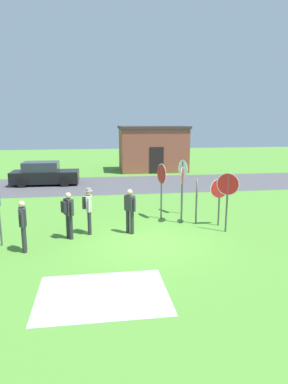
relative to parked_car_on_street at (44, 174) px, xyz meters
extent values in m
plane|color=#518E33|center=(4.96, -11.89, -0.69)|extent=(80.00, 80.00, 0.00)
cube|color=#4C4C51|center=(4.96, -0.69, -0.68)|extent=(60.00, 6.40, 0.01)
cube|color=#ADAAA3|center=(3.38, -15.27, -0.69)|extent=(3.20, 2.40, 0.01)
cube|color=brown|center=(8.16, 5.34, 1.06)|extent=(5.41, 3.51, 3.50)
cube|color=#383333|center=(8.16, 5.34, 2.91)|extent=(5.61, 3.71, 0.20)
cube|color=black|center=(8.16, 3.57, 0.36)|extent=(1.10, 0.08, 2.10)
cube|color=black|center=(0.06, 0.00, -0.16)|extent=(4.34, 1.90, 0.76)
cube|color=#2D333D|center=(-0.19, 0.00, 0.52)|extent=(2.27, 1.58, 0.60)
cylinder|color=black|center=(1.41, 0.87, -0.37)|extent=(0.64, 0.23, 0.64)
cylinder|color=black|center=(1.37, -0.93, -0.37)|extent=(0.64, 0.23, 0.64)
cylinder|color=black|center=(-1.25, 0.93, -0.37)|extent=(0.64, 0.23, 0.64)
cylinder|color=black|center=(-1.29, -0.87, -0.37)|extent=(0.64, 0.23, 0.64)
cylinder|color=#474C4C|center=(7.35, -9.89, 0.22)|extent=(0.09, 0.09, 1.81)
cylinder|color=white|center=(7.35, -9.89, 0.86)|extent=(0.19, 0.59, 0.62)
cylinder|color=red|center=(7.36, -9.89, 0.86)|extent=(0.18, 0.55, 0.57)
cylinder|color=#474C4C|center=(6.77, -9.72, 0.45)|extent=(0.09, 0.09, 2.28)
cylinder|color=white|center=(6.77, -9.72, 1.30)|extent=(0.28, 0.65, 0.70)
cylinder|color=red|center=(6.78, -9.73, 1.30)|extent=(0.26, 0.60, 0.64)
cylinder|color=#474C4C|center=(7.17, -8.30, 0.51)|extent=(0.09, 0.09, 2.39)
cylinder|color=white|center=(7.17, -8.30, 1.36)|extent=(0.23, 0.79, 0.81)
cylinder|color=red|center=(7.18, -8.29, 1.36)|extent=(0.22, 0.73, 0.75)
cylinder|color=#474C4C|center=(8.17, -10.27, 0.25)|extent=(0.08, 0.08, 1.87)
cylinder|color=white|center=(8.17, -10.27, 0.85)|extent=(0.80, 0.09, 0.81)
cylinder|color=red|center=(8.17, -10.28, 0.85)|extent=(0.75, 0.08, 0.75)
cylinder|color=#474C4C|center=(6.08, -8.94, 0.47)|extent=(0.08, 0.08, 2.32)
cylinder|color=white|center=(6.08, -8.94, 1.26)|extent=(0.22, 0.86, 0.88)
cylinder|color=red|center=(6.07, -8.95, 1.26)|extent=(0.20, 0.80, 0.82)
cylinder|color=#474C4C|center=(8.18, -11.05, 0.41)|extent=(0.12, 0.13, 2.20)
cylinder|color=white|center=(8.18, -11.05, 1.16)|extent=(0.71, 0.51, 0.85)
cylinder|color=red|center=(8.17, -11.06, 1.16)|extent=(0.66, 0.48, 0.79)
cylinder|color=#2D2D33|center=(0.94, -11.96, -0.25)|extent=(0.14, 0.14, 0.88)
cylinder|color=#2D2D33|center=(0.98, -12.18, -0.25)|extent=(0.14, 0.14, 0.88)
cube|color=#333338|center=(0.96, -12.07, 0.48)|extent=(0.27, 0.39, 0.58)
cylinder|color=#333338|center=(0.93, -11.83, 0.46)|extent=(0.09, 0.09, 0.52)
cylinder|color=#333338|center=(1.00, -12.30, 0.46)|extent=(0.09, 0.09, 0.52)
sphere|color=beige|center=(0.96, -12.07, 0.90)|extent=(0.21, 0.21, 0.21)
cylinder|color=#2D2D33|center=(2.27, -10.90, -0.25)|extent=(0.14, 0.14, 0.88)
cylinder|color=#2D2D33|center=(2.38, -11.09, -0.25)|extent=(0.14, 0.14, 0.88)
cube|color=#333338|center=(2.33, -10.99, 0.48)|extent=(0.38, 0.42, 0.58)
cylinder|color=#333338|center=(2.20, -10.79, 0.46)|extent=(0.09, 0.09, 0.52)
cylinder|color=#333338|center=(2.45, -11.20, 0.46)|extent=(0.09, 0.09, 0.52)
sphere|color=beige|center=(2.33, -10.99, 0.90)|extent=(0.21, 0.21, 0.21)
cube|color=#232328|center=(2.18, -11.08, 0.50)|extent=(0.25, 0.29, 0.40)
cylinder|color=#2D2D33|center=(3.03, -10.45, -0.25)|extent=(0.14, 0.14, 0.88)
cylinder|color=#2D2D33|center=(3.03, -10.67, -0.25)|extent=(0.14, 0.14, 0.88)
cube|color=beige|center=(3.03, -10.56, 0.48)|extent=(0.23, 0.37, 0.58)
cylinder|color=beige|center=(3.02, -10.32, 0.46)|extent=(0.09, 0.09, 0.52)
cylinder|color=beige|center=(3.04, -10.80, 0.46)|extent=(0.09, 0.09, 0.52)
sphere|color=tan|center=(3.03, -10.56, 0.90)|extent=(0.21, 0.21, 0.21)
cylinder|color=gray|center=(3.03, -10.56, 0.95)|extent=(0.32, 0.31, 0.02)
cylinder|color=gray|center=(3.03, -10.56, 1.00)|extent=(0.19, 0.19, 0.09)
cube|color=#232328|center=(2.86, -10.56, 0.50)|extent=(0.15, 0.26, 0.40)
cylinder|color=#2D2D33|center=(4.46, -10.64, -0.25)|extent=(0.14, 0.14, 0.88)
cylinder|color=#2D2D33|center=(4.60, -10.81, -0.25)|extent=(0.14, 0.14, 0.88)
cube|color=#333338|center=(4.53, -10.73, 0.48)|extent=(0.40, 0.42, 0.58)
cylinder|color=#333338|center=(4.38, -10.55, 0.46)|extent=(0.09, 0.09, 0.52)
cylinder|color=#333338|center=(4.69, -10.91, 0.46)|extent=(0.09, 0.09, 0.52)
sphere|color=tan|center=(4.53, -10.73, 0.90)|extent=(0.21, 0.21, 0.21)
cylinder|color=#4C4C51|center=(0.08, -11.39, 0.28)|extent=(0.06, 0.06, 1.93)
camera|label=1|loc=(3.27, -23.04, 3.50)|focal=32.14mm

